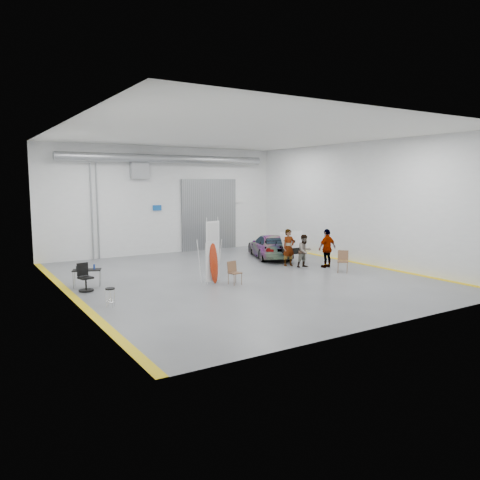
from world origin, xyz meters
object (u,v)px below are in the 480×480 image
shop_stool (110,298)px  office_chair (85,279)px  surfboard_display (212,257)px  sedan_car (270,246)px  work_table (85,270)px  person_c (327,248)px  person_a (289,247)px  folding_chair_far (342,266)px  person_b (305,251)px  folding_chair_near (235,277)px

shop_stool → office_chair: (-0.11, 2.78, 0.13)m
surfboard_display → shop_stool: size_ratio=4.14×
sedan_car → work_table: size_ratio=3.63×
work_table → person_c: bearing=-10.0°
surfboard_display → person_a: bearing=0.9°
person_a → surfboard_display: (-5.06, -1.57, 0.18)m
sedan_car → work_table: (-10.14, -1.89, 0.05)m
shop_stool → work_table: (0.08, 3.52, 0.35)m
folding_chair_far → office_chair: 10.96m
person_a → person_c: size_ratio=0.97×
surfboard_display → office_chair: (-4.62, 1.37, -0.62)m
folding_chair_far → work_table: (-10.50, 3.19, 0.36)m
person_b → surfboard_display: 5.50m
folding_chair_near → folding_chair_far: size_ratio=0.94×
person_c → folding_chair_far: size_ratio=1.89×
folding_chair_near → sedan_car: bearing=35.9°
person_a → office_chair: size_ratio=1.73×
shop_stool → office_chair: size_ratio=0.62×
person_a → folding_chair_near: 4.94m
person_a → person_c: person_c is taller
sedan_car → person_b: person_b is taller
folding_chair_far → office_chair: (-10.68, 2.45, 0.15)m
shop_stool → office_chair: bearing=92.2°
surfboard_display → person_b: bearing=-7.7°
surfboard_display → folding_chair_near: bearing=-59.4°
shop_stool → person_b: bearing=12.6°
person_b → folding_chair_near: size_ratio=1.72×
person_c → office_chair: person_c is taller
person_c → work_table: person_c is taller
sedan_car → person_c: 3.84m
folding_chair_near → shop_stool: folding_chair_near is taller
person_c → folding_chair_near: person_c is taller
office_chair → person_b: bearing=-17.6°
person_c → surfboard_display: surfboard_display is taller
person_a → person_b: bearing=-60.5°
shop_stool → office_chair: 2.79m
sedan_car → surfboard_display: (-5.70, -4.00, 0.46)m
sedan_car → folding_chair_far: (0.36, -5.08, -0.31)m
person_c → folding_chair_near: bearing=4.2°
person_b → folding_chair_far: (0.63, -1.89, -0.48)m
person_c → folding_chair_far: bearing=74.6°
person_c → folding_chair_near: size_ratio=2.02×
shop_stool → work_table: size_ratio=0.55×
person_a → folding_chair_far: 2.88m
person_c → shop_stool: person_c is taller
person_b → folding_chair_far: size_ratio=1.61×
person_b → folding_chair_near: person_b is taller
person_c → folding_chair_near: (-5.63, -0.85, -0.64)m
person_c → work_table: bearing=-14.4°
person_a → shop_stool: bearing=-159.6°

